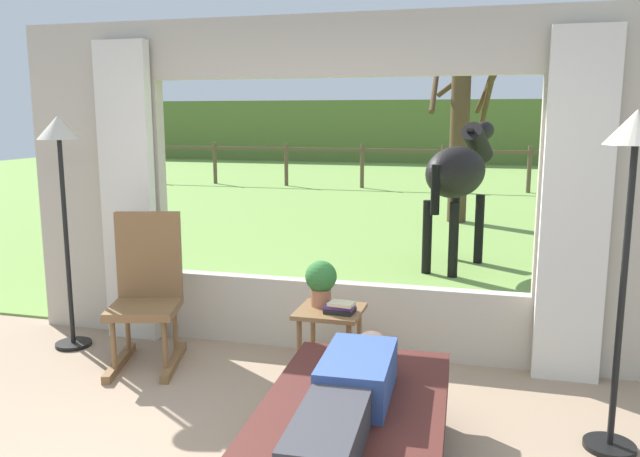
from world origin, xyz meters
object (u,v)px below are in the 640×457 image
Objects in this scene: rocking_chair at (147,291)px; recliner_sofa at (351,447)px; reclining_person at (349,393)px; floor_lamp_right at (632,180)px; pasture_tree at (462,122)px; floor_lamp_left at (61,162)px; book_stack at (340,308)px; horse at (459,173)px; side_table at (330,322)px; potted_plant at (321,280)px.

recliner_sofa is at bearing -50.36° from rocking_chair.
floor_lamp_right is (1.31, 0.79, 0.98)m from reclining_person.
recliner_sofa is 8.42m from pasture_tree.
floor_lamp_left reaches higher than reclining_person.
floor_lamp_right is (3.88, -0.62, 0.03)m from floor_lamp_left.
horse is (0.57, 3.70, 0.60)m from book_stack.
floor_lamp_left is 1.01× the size of horse.
book_stack is 1.94m from floor_lamp_right.
side_table is at bearing 144.12° from book_stack.
potted_plant is 0.18× the size of floor_lamp_left.
floor_lamp_left is (-2.57, 1.41, 0.95)m from reclining_person.
reclining_person is 8.42m from pasture_tree.
potted_plant is at bearing 108.09° from reclining_person.
side_table is 1.63× the size of potted_plant.
floor_lamp_right is at bearing -9.08° from floor_lamp_left.
horse is at bearing 84.98° from recliner_sofa.
recliner_sofa is at bearing -69.00° from potted_plant.
recliner_sofa is 4.96m from horse.
rocking_chair is at bearing -105.18° from pasture_tree.
floor_lamp_left is at bearing 176.44° from side_table.
reclining_person is 0.77× the size of floor_lamp_right.
potted_plant is (-0.49, 1.34, 0.18)m from reclining_person.
floor_lamp_right is (3.13, -0.50, 0.95)m from rocking_chair.
book_stack is at bearing 103.57° from recliner_sofa.
side_table is at bearing 105.78° from reclining_person.
side_table is 0.17m from book_stack.
book_stack is 0.11× the size of floor_lamp_right.
side_table is 0.28× the size of floor_lamp_right.
horse is 0.57× the size of pasture_tree.
side_table is at bearing -3.56° from floor_lamp_left.
floor_lamp_right is 7.64m from pasture_tree.
reclining_person is at bearing -74.86° from book_stack.
pasture_tree reaches higher than floor_lamp_left.
reclining_person is 3.09m from floor_lamp_left.
floor_lamp_left is at bearing -110.58° from horse.
rocking_chair reaches higher than side_table.
side_table is 3.76m from horse.
potted_plant is 0.18× the size of horse.
horse is (2.81, 3.50, -0.32)m from floor_lamp_left.
recliner_sofa is 1.21× the size of reclining_person.
rocking_chair is (-1.81, 1.24, 0.33)m from recliner_sofa.
reclining_person is 6.89× the size of book_stack.
recliner_sofa is 0.31m from reclining_person.
potted_plant is 3.68m from horse.
horse reaches higher than side_table.
horse is at bearing -87.62° from pasture_tree.
rocking_chair is at bearing 170.98° from floor_lamp_right.
floor_lamp_left is at bearing 170.92° from floor_lamp_right.
side_table is (-0.41, 1.23, 0.21)m from recliner_sofa.
floor_lamp_right reaches higher than side_table.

